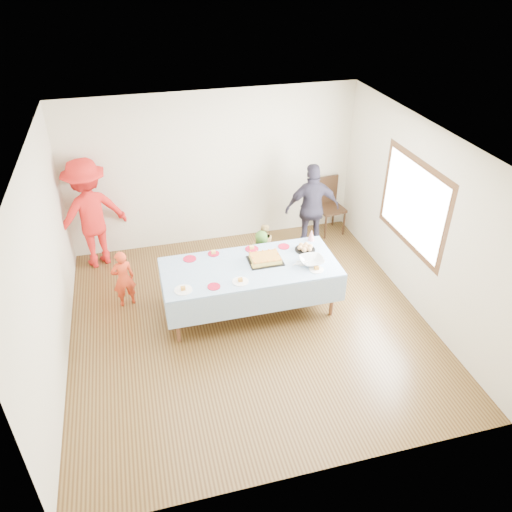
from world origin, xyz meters
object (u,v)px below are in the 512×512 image
at_px(birthday_cake, 265,259).
at_px(dining_chair, 329,202).
at_px(party_table, 250,269).
at_px(adult_left, 90,214).

distance_m(birthday_cake, dining_chair, 2.61).
bearing_deg(birthday_cake, party_table, -165.29).
xyz_separation_m(party_table, dining_chair, (1.99, 1.98, -0.14)).
bearing_deg(party_table, birthday_cake, 14.71).
height_order(birthday_cake, dining_chair, dining_chair).
relative_size(party_table, adult_left, 1.34).
distance_m(party_table, adult_left, 2.91).
bearing_deg(adult_left, birthday_cake, 121.05).
bearing_deg(party_table, dining_chair, 44.80).
distance_m(dining_chair, adult_left, 4.20).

